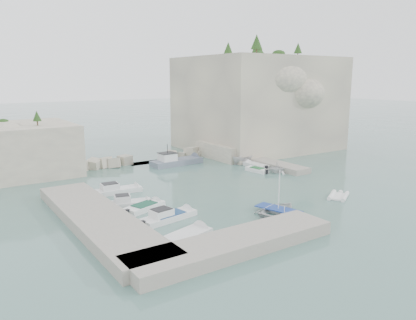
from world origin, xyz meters
TOP-DOWN VIEW (x-y plane):
  - ground at (0.00, 0.00)m, footprint 400.00×400.00m
  - cliff_east at (23.00, 23.00)m, footprint 26.00×22.00m
  - cliff_terrace at (13.00, 18.00)m, footprint 8.00×10.00m
  - outcrop_west at (-20.00, 25.00)m, footprint 16.00×14.00m
  - quay_west at (-17.00, -1.00)m, footprint 5.00×24.00m
  - quay_south at (-10.00, -12.50)m, footprint 18.00×4.00m
  - ledge_east at (13.50, 10.00)m, footprint 3.00×16.00m
  - breakwater at (-1.00, 22.00)m, footprint 28.00×3.00m
  - motorboat_a at (-11.53, 8.09)m, footprint 6.30×2.25m
  - motorboat_b at (-12.37, 2.59)m, footprint 5.37×3.03m
  - motorboat_c at (-11.54, 0.63)m, footprint 5.20×3.27m
  - motorboat_d at (-10.91, -3.44)m, footprint 6.50×2.90m
  - motorboat_e at (-11.91, -8.43)m, footprint 5.36×3.34m
  - rowboat at (-0.95, -8.00)m, footprint 5.89×4.85m
  - inflatable_dinghy at (8.60, -7.73)m, footprint 4.20×3.47m
  - tender_east_a at (11.51, 5.08)m, footprint 4.01×3.70m
  - tender_east_b at (9.33, 7.17)m, footprint 1.76×3.99m
  - tender_east_c at (11.23, 9.64)m, footprint 1.65×4.89m
  - tender_east_d at (11.37, 12.71)m, footprint 4.45×1.76m
  - work_boat at (2.18, 17.95)m, footprint 9.23×3.11m
  - rowboat_mast at (-0.95, -8.00)m, footprint 0.10×0.10m
  - vegetation at (17.83, 24.40)m, footprint 53.48×13.88m

SIDE VIEW (x-z plane):
  - ground at x=0.00m, z-range 0.00..0.00m
  - motorboat_a at x=-11.53m, z-range -0.70..0.70m
  - motorboat_b at x=-12.37m, z-range -0.70..0.70m
  - motorboat_c at x=-11.54m, z-range -0.35..0.35m
  - motorboat_d at x=-10.91m, z-range -0.70..0.70m
  - motorboat_e at x=-11.91m, z-range -0.35..0.35m
  - rowboat at x=-0.95m, z-range -0.53..0.53m
  - inflatable_dinghy at x=8.60m, z-range -0.22..0.22m
  - tender_east_a at x=11.51m, z-range -0.88..0.88m
  - tender_east_b at x=9.33m, z-range -0.35..0.35m
  - tender_east_c at x=11.23m, z-range -0.35..0.35m
  - tender_east_d at x=11.37m, z-range -0.85..0.85m
  - work_boat at x=2.18m, z-range -1.10..1.10m
  - ledge_east at x=13.50m, z-range 0.00..0.80m
  - quay_west at x=-17.00m, z-range 0.00..1.10m
  - quay_south at x=-10.00m, z-range 0.00..1.10m
  - breakwater at x=-1.00m, z-range 0.00..1.40m
  - cliff_terrace at x=13.00m, z-range 0.00..2.50m
  - rowboat_mast at x=-0.95m, z-range 0.53..4.73m
  - outcrop_west at x=-20.00m, z-range 0.00..7.00m
  - cliff_east at x=23.00m, z-range 0.00..17.00m
  - vegetation at x=17.83m, z-range 11.23..24.63m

